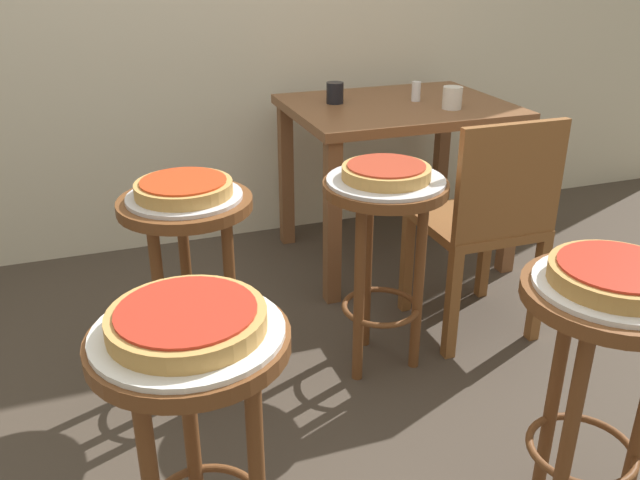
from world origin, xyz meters
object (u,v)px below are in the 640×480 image
(stool_foreground, at_px, (601,353))
(dining_table, at_px, (397,129))
(serving_plate_foreground, at_px, (615,286))
(cup_far_edge, at_px, (335,93))
(cup_near_edge, at_px, (452,98))
(condiment_shaker, at_px, (416,91))
(serving_plate_middle, at_px, (188,332))
(stool_rear, at_px, (189,251))
(pizza_middle, at_px, (187,319))
(serving_plate_leftside, at_px, (386,180))
(pizza_leftside, at_px, (386,172))
(stool_leftside, at_px, (384,232))
(pizza_foreground, at_px, (617,274))
(wooden_chair, at_px, (486,220))
(stool_middle, at_px, (195,406))
(pizza_rear, at_px, (184,188))
(serving_plate_rear, at_px, (184,197))

(stool_foreground, bearing_deg, dining_table, 81.50)
(serving_plate_foreground, relative_size, cup_far_edge, 3.96)
(cup_near_edge, height_order, condiment_shaker, cup_near_edge)
(serving_plate_middle, relative_size, stool_rear, 0.56)
(pizza_middle, relative_size, cup_far_edge, 3.45)
(stool_foreground, height_order, serving_plate_middle, serving_plate_middle)
(serving_plate_leftside, relative_size, pizza_leftside, 1.34)
(dining_table, bearing_deg, stool_leftside, -117.92)
(serving_plate_leftside, relative_size, cup_near_edge, 4.11)
(serving_plate_foreground, bearing_deg, stool_rear, 132.50)
(serving_plate_foreground, xyz_separation_m, stool_leftside, (-0.18, 0.82, -0.18))
(stool_foreground, bearing_deg, stool_leftside, 102.51)
(stool_rear, xyz_separation_m, cup_near_edge, (1.22, 0.56, 0.27))
(pizza_foreground, bearing_deg, pizza_leftside, 102.51)
(stool_foreground, relative_size, serving_plate_leftside, 1.80)
(stool_leftside, bearing_deg, dining_table, 62.08)
(cup_far_edge, bearing_deg, stool_rear, -133.82)
(pizza_leftside, bearing_deg, stool_rear, 173.94)
(serving_plate_foreground, relative_size, wooden_chair, 0.42)
(cup_near_edge, distance_m, cup_far_edge, 0.50)
(stool_rear, bearing_deg, dining_table, 34.81)
(stool_middle, bearing_deg, serving_plate_leftside, 42.95)
(pizza_rear, bearing_deg, stool_foreground, -47.50)
(serving_plate_foreground, bearing_deg, dining_table, 81.50)
(pizza_leftside, relative_size, serving_plate_rear, 0.82)
(condiment_shaker, distance_m, wooden_chair, 0.82)
(stool_middle, height_order, wooden_chair, wooden_chair)
(stool_foreground, relative_size, cup_near_edge, 7.38)
(serving_plate_foreground, xyz_separation_m, stool_rear, (-0.81, 0.88, -0.18))
(pizza_foreground, bearing_deg, serving_plate_middle, 172.26)
(cup_far_edge, bearing_deg, stool_foreground, -89.40)
(cup_far_edge, xyz_separation_m, condiment_shaker, (0.35, -0.08, -0.00))
(stool_leftside, bearing_deg, pizza_middle, -137.05)
(serving_plate_leftside, relative_size, dining_table, 0.40)
(cup_near_edge, bearing_deg, stool_foreground, -105.86)
(serving_plate_foreground, bearing_deg, pizza_foreground, 0.00)
(serving_plate_leftside, height_order, cup_near_edge, cup_near_edge)
(pizza_middle, distance_m, dining_table, 1.89)
(stool_rear, bearing_deg, serving_plate_rear, 90.00)
(pizza_rear, distance_m, wooden_chair, 1.09)
(serving_plate_middle, xyz_separation_m, cup_near_edge, (1.33, 1.32, 0.09))
(serving_plate_leftside, height_order, dining_table, dining_table)
(pizza_middle, xyz_separation_m, stool_rear, (0.11, 0.76, -0.21))
(pizza_foreground, xyz_separation_m, pizza_rear, (-0.81, 0.88, 0.00))
(serving_plate_leftside, bearing_deg, stool_leftside, -135.00)
(stool_foreground, xyz_separation_m, stool_middle, (-0.92, 0.13, 0.00))
(stool_foreground, bearing_deg, serving_plate_leftside, 102.51)
(wooden_chair, bearing_deg, condiment_shaker, 83.77)
(dining_table, bearing_deg, stool_foreground, -98.50)
(stool_leftside, height_order, pizza_leftside, pizza_leftside)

